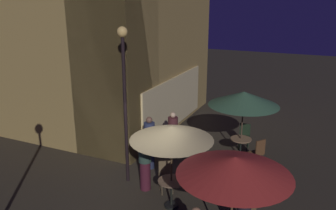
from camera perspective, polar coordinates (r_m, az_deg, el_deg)
ground_plane at (r=9.97m, az=-3.48°, el=-15.36°), size 60.00×60.00×0.00m
cafe_building at (r=14.13m, az=-11.04°, el=14.67°), size 8.04×8.41×9.65m
street_lamp_near_corner at (r=9.80m, az=-7.28°, el=3.48°), size 0.30×0.30×4.66m
cafe_table_0 at (r=9.38m, az=0.57°, el=-13.56°), size 0.72×0.72×0.78m
cafe_table_1 at (r=12.34m, az=11.98°, el=-6.32°), size 0.73×0.73×0.72m
patio_umbrella_0 at (r=8.69m, az=0.60°, el=-4.74°), size 2.15×2.15×2.31m
patio_umbrella_1 at (r=11.79m, az=12.47°, el=1.04°), size 2.39×2.39×2.41m
patio_umbrella_2 at (r=6.94m, az=10.98°, el=-9.97°), size 2.30×2.30×2.43m
cafe_chair_0 at (r=10.09m, az=-0.37°, el=-11.35°), size 0.54×0.54×0.91m
cafe_chair_1 at (r=11.73m, az=14.77°, el=-7.38°), size 0.54×0.54×1.01m
cafe_chair_2 at (r=13.12m, az=12.59°, el=-4.68°), size 0.41×0.41×0.94m
patron_standing_2 at (r=12.02m, az=0.82°, el=-4.96°), size 0.35×0.35×1.66m
patron_standing_3 at (r=10.04m, az=-3.84°, el=-9.52°), size 0.37×0.37×1.71m
patron_standing_4 at (r=11.22m, az=-3.08°, el=-6.26°), size 0.35×0.35×1.79m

